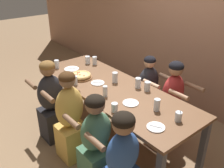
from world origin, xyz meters
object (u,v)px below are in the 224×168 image
Objects in this scene: pizza_board_main at (81,76)px; empty_plate_d at (156,127)px; diner_far_midright at (172,103)px; cocktail_glass_blue at (178,117)px; drinking_glass_a at (115,78)px; drinking_glass_e at (57,65)px; drinking_glass_b at (147,87)px; diner_near_center at (71,120)px; drinking_glass_c at (95,61)px; diner_near_midleft at (52,104)px; empty_plate_a at (131,103)px; drinking_glass_i at (115,108)px; drinking_glass_d at (138,84)px; drinking_glass_h at (157,105)px; empty_plate_b at (98,83)px; empty_plate_c at (72,69)px; drinking_glass_g at (88,60)px; diner_near_midright at (96,144)px; drinking_glass_j at (105,92)px; diner_far_center at (148,93)px; drinking_glass_f at (75,81)px; diner_near_right at (122,166)px.

pizza_board_main is 1.49m from empty_plate_d.
diner_far_midright is at bearing 38.68° from pizza_board_main.
drinking_glass_a is at bearing 176.30° from cocktail_glass_blue.
pizza_board_main is 2.48× the size of drinking_glass_e.
drinking_glass_b is (0.45, 0.17, -0.01)m from drinking_glass_a.
diner_far_midright is (0.51, 1.33, -0.02)m from diner_near_center.
diner_near_midleft is at bearing -72.05° from drinking_glass_c.
drinking_glass_a is (-0.56, 0.22, 0.06)m from empty_plate_a.
empty_plate_d is 1.51× the size of drinking_glass_b.
drinking_glass_i is at bearing -72.17° from diner_near_midleft.
diner_far_midright reaches higher than drinking_glass_d.
drinking_glass_b is at bearing 27.60° from pizza_board_main.
drinking_glass_h is at bearing -23.32° from drinking_glass_d.
drinking_glass_i is (0.70, -0.27, 0.04)m from empty_plate_b.
empty_plate_c is 0.34m from drinking_glass_g.
drinking_glass_d is 0.59m from diner_far_midright.
pizza_board_main is 1.21m from diner_near_midright.
drinking_glass_i is 0.37m from drinking_glass_j.
diner_far_center reaches higher than drinking_glass_a.
diner_near_center is at bearing -155.47° from empty_plate_d.
diner_near_center reaches higher than cocktail_glass_blue.
drinking_glass_i is at bearing -144.53° from cocktail_glass_blue.
drinking_glass_f is at bearing -121.67° from drinking_glass_a.
diner_near_center is (-1.04, -0.72, -0.29)m from cocktail_glass_blue.
drinking_glass_d is at bearing 124.19° from empty_plate_a.
drinking_glass_a is 0.74m from drinking_glass_i.
empty_plate_a is 0.60m from drinking_glass_a.
diner_near_center is 1.10× the size of diner_far_center.
empty_plate_a is at bearing -59.30° from diner_near_midleft.
empty_plate_b is 0.16× the size of diner_near_midright.
drinking_glass_b reaches higher than empty_plate_c.
drinking_glass_g is at bearing 97.12° from empty_plate_c.
drinking_glass_c reaches higher than drinking_glass_g.
drinking_glass_g is at bearing -177.00° from drinking_glass_b.
drinking_glass_b is at bearing 40.12° from diner_far_center.
cocktail_glass_blue is 1.07× the size of drinking_glass_f.
drinking_glass_e is 1.54m from drinking_glass_i.
drinking_glass_j is (-0.33, -0.13, 0.05)m from empty_plate_a.
drinking_glass_e is 0.76m from diner_near_midleft.
diner_near_midright is at bearing -107.28° from drinking_glass_h.
diner_near_right reaches higher than drinking_glass_i.
drinking_glass_c is at bearing 122.87° from pizza_board_main.
drinking_glass_h is at bearing 8.56° from pizza_board_main.
diner_far_midright reaches higher than drinking_glass_g.
drinking_glass_f is (0.69, -0.08, -0.00)m from drinking_glass_e.
diner_near_right is (0.84, -0.44, -0.31)m from drinking_glass_j.
drinking_glass_d is at bearing -166.36° from drinking_glass_b.
drinking_glass_a is 0.13× the size of diner_near_right.
diner_near_center is at bearing -106.24° from drinking_glass_j.
diner_far_midright is (0.61, 0.53, -0.33)m from drinking_glass_a.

